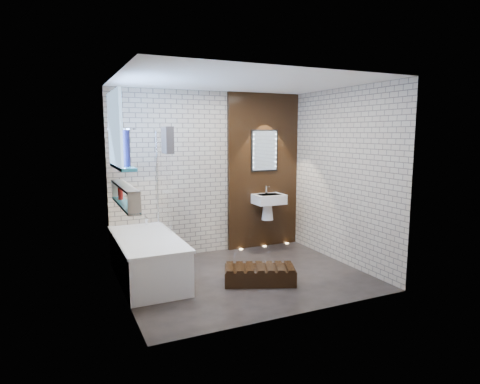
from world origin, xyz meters
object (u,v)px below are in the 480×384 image
bathtub (147,258)px  walnut_step (260,275)px  bath_screen (163,180)px  led_mirror (265,151)px  washbasin (269,203)px

bathtub → walnut_step: size_ratio=1.91×
bath_screen → led_mirror: 1.89m
bathtub → led_mirror: led_mirror is taller
led_mirror → walnut_step: bearing=-119.6°
bath_screen → led_mirror: bearing=10.7°
walnut_step → bath_screen: bearing=128.5°
bath_screen → led_mirror: (1.82, 0.34, 0.37)m
washbasin → bath_screen: bearing=-174.2°
bathtub → washbasin: 2.32m
bathtub → washbasin: (2.17, 0.62, 0.50)m
walnut_step → washbasin: bearing=57.6°
washbasin → led_mirror: 0.88m
bathtub → washbasin: washbasin is taller
bathtub → bath_screen: bearing=51.1°
bathtub → bath_screen: 1.14m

